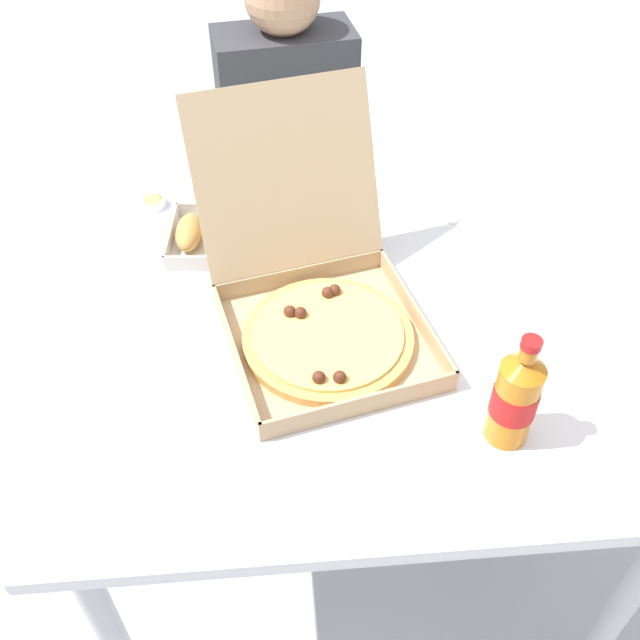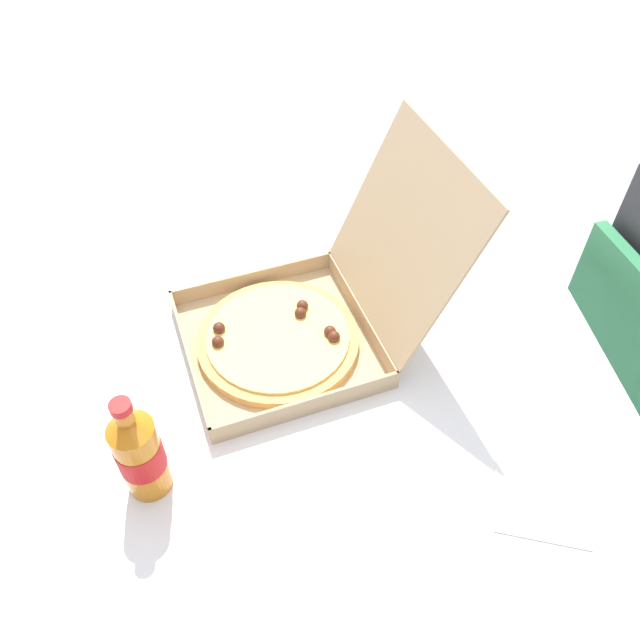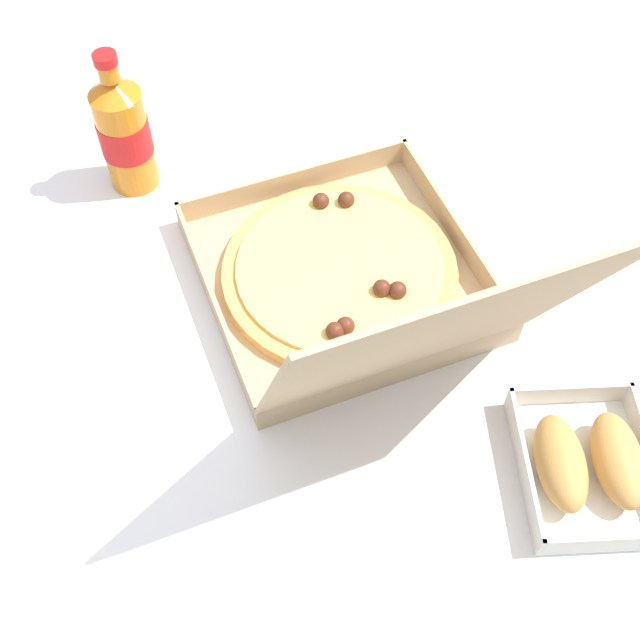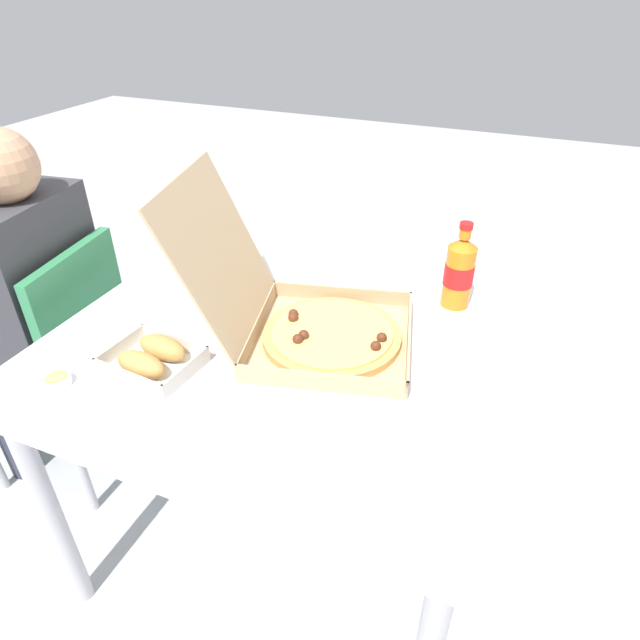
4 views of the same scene
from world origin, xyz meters
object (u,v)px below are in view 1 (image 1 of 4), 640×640
chair (290,195)px  cola_bottle (515,397)px  paper_menu (462,206)px  pizza_box_open (320,308)px  bread_side_box (205,234)px  dipping_sauce_cup (153,202)px  diner_person (284,123)px

chair → cola_bottle: 1.20m
chair → paper_menu: bearing=-50.3°
pizza_box_open → cola_bottle: 0.40m
bread_side_box → chair: bearing=69.7°
dipping_sauce_cup → diner_person: bearing=55.1°
pizza_box_open → chair: bearing=91.6°
cola_bottle → pizza_box_open: bearing=136.1°
cola_bottle → dipping_sauce_cup: bearing=132.2°
pizza_box_open → paper_menu: pizza_box_open is taller
paper_menu → pizza_box_open: bearing=-115.5°
dipping_sauce_cup → paper_menu: bearing=-4.8°
cola_bottle → paper_menu: size_ratio=1.07×
chair → bread_side_box: (-0.20, -0.55, 0.29)m
diner_person → cola_bottle: size_ratio=5.14×
chair → diner_person: 0.21m
paper_menu → dipping_sauce_cup: size_ratio=3.75×
diner_person → cola_bottle: diner_person is taller
chair → dipping_sauce_cup: (-0.33, -0.40, 0.27)m
bread_side_box → paper_menu: size_ratio=0.96×
diner_person → pizza_box_open: (0.03, -0.88, 0.10)m
dipping_sauce_cup → chair: bearing=50.7°
bread_side_box → pizza_box_open: bearing=-50.8°
chair → bread_side_box: size_ratio=4.10×
bread_side_box → cola_bottle: size_ratio=0.90×
chair → bread_side_box: chair is taller
bread_side_box → cola_bottle: cola_bottle is taller
pizza_box_open → paper_menu: bearing=45.6°
bread_side_box → cola_bottle: bearing=-47.1°
paper_menu → dipping_sauce_cup: (-0.71, 0.06, 0.01)m
pizza_box_open → dipping_sauce_cup: size_ratio=10.21×
chair → cola_bottle: bearing=-74.4°
chair → pizza_box_open: bearing=-88.4°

